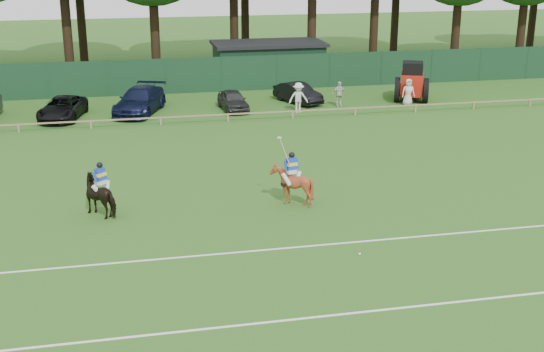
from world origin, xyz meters
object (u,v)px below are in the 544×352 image
object	(u,v)px
polo_ball	(360,254)
spectator_right	(408,92)
hatch_grey	(233,100)
estate_black	(298,93)
sedan_navy	(140,101)
tractor	(412,82)
spectator_left	(298,98)
suv_black	(62,108)
spectator_mid	(339,94)
horse_dark	(102,195)
utility_shed	(268,62)
horse_chestnut	(291,185)

from	to	relation	value
polo_ball	spectator_right	bearing A→B (deg)	64.01
hatch_grey	polo_ball	bearing A→B (deg)	-92.32
hatch_grey	estate_black	bearing A→B (deg)	10.97
sedan_navy	tractor	bearing A→B (deg)	19.95
hatch_grey	sedan_navy	bearing A→B (deg)	171.58
spectator_left	polo_ball	distance (m)	21.89
suv_black	spectator_mid	bearing A→B (deg)	11.30
horse_dark	polo_ball	xyz separation A→B (m)	(8.75, -5.93, -0.76)
polo_ball	utility_shed	distance (m)	32.34
spectator_mid	estate_black	bearing A→B (deg)	142.68
horse_dark	spectator_right	size ratio (longest dim) A/B	1.08
hatch_grey	polo_ball	world-z (taller)	hatch_grey
spectator_left	polo_ball	xyz separation A→B (m)	(-3.21, -21.63, -0.90)
hatch_grey	tractor	distance (m)	12.30
horse_dark	horse_chestnut	distance (m)	7.64
spectator_left	horse_dark	bearing A→B (deg)	-126.07
horse_chestnut	utility_shed	distance (m)	27.01
utility_shed	horse_dark	bearing A→B (deg)	-115.02
spectator_left	spectator_mid	distance (m)	3.19
horse_chestnut	suv_black	distance (m)	20.19
suv_black	spectator_right	xyz separation A→B (m)	(22.01, -0.89, 0.22)
horse_chestnut	spectator_left	distance (m)	16.69
horse_dark	spectator_right	world-z (taller)	spectator_right
sedan_navy	utility_shed	world-z (taller)	utility_shed
horse_chestnut	hatch_grey	distance (m)	17.62
spectator_left	spectator_right	size ratio (longest dim) A/B	1.08
spectator_left	spectator_mid	world-z (taller)	spectator_left
estate_black	polo_ball	bearing A→B (deg)	-122.21
horse_dark	estate_black	bearing A→B (deg)	-168.07
spectator_mid	utility_shed	bearing A→B (deg)	104.10
hatch_grey	tractor	world-z (taller)	tractor
estate_black	tractor	world-z (taller)	tractor
tractor	spectator_mid	bearing A→B (deg)	-149.58
spectator_left	utility_shed	bearing A→B (deg)	89.79
suv_black	estate_black	distance (m)	15.18
horse_chestnut	tractor	size ratio (longest dim) A/B	0.45
tractor	hatch_grey	bearing A→B (deg)	-155.98
suv_black	hatch_grey	bearing A→B (deg)	12.97
sedan_navy	hatch_grey	world-z (taller)	sedan_navy
estate_black	tractor	distance (m)	7.76
horse_chestnut	estate_black	world-z (taller)	horse_chestnut
suv_black	spectator_right	bearing A→B (deg)	9.84
estate_black	spectator_mid	distance (m)	2.86
hatch_grey	estate_black	distance (m)	4.76
horse_chestnut	polo_ball	size ratio (longest dim) A/B	18.63
suv_black	spectator_right	size ratio (longest dim) A/B	2.69
sedan_navy	horse_chestnut	bearing A→B (deg)	-52.91
estate_black	spectator_left	size ratio (longest dim) A/B	2.10
spectator_left	spectator_mid	xyz separation A→B (m)	(2.99, 1.08, -0.12)
horse_chestnut	tractor	distance (m)	21.97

